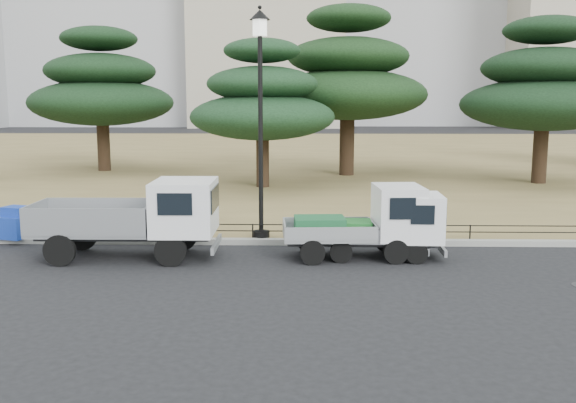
{
  "coord_description": "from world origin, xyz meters",
  "views": [
    {
      "loc": [
        0.43,
        -14.66,
        3.94
      ],
      "look_at": [
        0.0,
        2.0,
        1.3
      ],
      "focal_mm": 40.0,
      "sensor_mm": 36.0,
      "label": 1
    }
  ],
  "objects_px": {
    "truck_large": "(137,215)",
    "street_lamp": "(260,86)",
    "truck_kei_rear": "(389,226)",
    "truck_kei_front": "(364,222)",
    "tarp_pile": "(10,224)"
  },
  "relations": [
    {
      "from": "truck_large",
      "to": "truck_kei_rear",
      "type": "bearing_deg",
      "value": 0.58
    },
    {
      "from": "street_lamp",
      "to": "tarp_pile",
      "type": "bearing_deg",
      "value": -179.23
    },
    {
      "from": "truck_kei_front",
      "to": "street_lamp",
      "type": "height_order",
      "value": "street_lamp"
    },
    {
      "from": "tarp_pile",
      "to": "truck_kei_rear",
      "type": "bearing_deg",
      "value": -8.81
    },
    {
      "from": "street_lamp",
      "to": "tarp_pile",
      "type": "height_order",
      "value": "street_lamp"
    },
    {
      "from": "truck_kei_rear",
      "to": "tarp_pile",
      "type": "relative_size",
      "value": 2.06
    },
    {
      "from": "truck_kei_front",
      "to": "truck_kei_rear",
      "type": "bearing_deg",
      "value": -3.32
    },
    {
      "from": "truck_kei_front",
      "to": "street_lamp",
      "type": "bearing_deg",
      "value": 143.99
    },
    {
      "from": "truck_kei_front",
      "to": "tarp_pile",
      "type": "distance_m",
      "value": 9.92
    },
    {
      "from": "street_lamp",
      "to": "truck_large",
      "type": "bearing_deg",
      "value": -147.72
    },
    {
      "from": "truck_large",
      "to": "truck_kei_rear",
      "type": "height_order",
      "value": "truck_large"
    },
    {
      "from": "truck_large",
      "to": "street_lamp",
      "type": "relative_size",
      "value": 0.74
    },
    {
      "from": "tarp_pile",
      "to": "street_lamp",
      "type": "bearing_deg",
      "value": 0.77
    },
    {
      "from": "truck_kei_front",
      "to": "tarp_pile",
      "type": "bearing_deg",
      "value": 166.84
    },
    {
      "from": "truck_kei_rear",
      "to": "street_lamp",
      "type": "relative_size",
      "value": 0.51
    }
  ]
}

